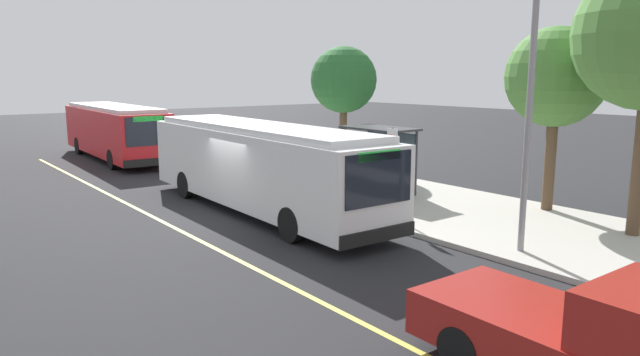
# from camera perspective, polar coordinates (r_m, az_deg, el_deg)

# --- Properties ---
(ground_plane) EXTENTS (120.00, 120.00, 0.00)m
(ground_plane) POSITION_cam_1_polar(r_m,az_deg,el_deg) (18.91, -8.31, -3.82)
(ground_plane) COLOR #232326
(sidewalk_curb) EXTENTS (44.00, 6.40, 0.15)m
(sidewalk_curb) POSITION_cam_1_polar(r_m,az_deg,el_deg) (22.35, 5.22, -1.39)
(sidewalk_curb) COLOR #B7B2A8
(sidewalk_curb) RESTS_ON ground_plane
(lane_stripe_center) EXTENTS (36.00, 0.14, 0.01)m
(lane_stripe_center) POSITION_cam_1_polar(r_m,az_deg,el_deg) (17.98, -14.45, -4.75)
(lane_stripe_center) COLOR #E0D64C
(lane_stripe_center) RESTS_ON ground_plane
(transit_bus_main) EXTENTS (12.02, 2.87, 2.95)m
(transit_bus_main) POSITION_cam_1_polar(r_m,az_deg,el_deg) (19.21, -6.01, 1.38)
(transit_bus_main) COLOR white
(transit_bus_main) RESTS_ON ground_plane
(transit_bus_second) EXTENTS (11.42, 2.99, 2.95)m
(transit_bus_second) POSITION_cam_1_polar(r_m,az_deg,el_deg) (33.25, -19.81, 4.53)
(transit_bus_second) COLOR red
(transit_bus_second) RESTS_ON ground_plane
(pickup_truck) EXTENTS (5.41, 2.07, 1.85)m
(pickup_truck) POSITION_cam_1_polar(r_m,az_deg,el_deg) (9.05, 27.27, -14.99)
(pickup_truck) COLOR maroon
(pickup_truck) RESTS_ON ground_plane
(bus_shelter) EXTENTS (2.90, 1.60, 2.48)m
(bus_shelter) POSITION_cam_1_polar(r_m,az_deg,el_deg) (21.97, 5.88, 3.27)
(bus_shelter) COLOR #333338
(bus_shelter) RESTS_ON sidewalk_curb
(waiting_bench) EXTENTS (1.60, 0.48, 0.95)m
(waiting_bench) POSITION_cam_1_polar(r_m,az_deg,el_deg) (22.23, 5.77, 0.00)
(waiting_bench) COLOR brown
(waiting_bench) RESTS_ON sidewalk_curb
(route_sign_post) EXTENTS (0.44, 0.08, 2.80)m
(route_sign_post) POSITION_cam_1_polar(r_m,az_deg,el_deg) (17.98, 7.20, 1.85)
(route_sign_post) COLOR #333338
(route_sign_post) RESTS_ON sidewalk_curb
(pedestrian_commuter) EXTENTS (0.24, 0.40, 1.69)m
(pedestrian_commuter) POSITION_cam_1_polar(r_m,az_deg,el_deg) (21.62, 0.50, 1.07)
(pedestrian_commuter) COLOR #282D47
(pedestrian_commuter) RESTS_ON sidewalk_curb
(street_tree_upstreet) EXTENTS (3.20, 3.20, 5.95)m
(street_tree_upstreet) POSITION_cam_1_polar(r_m,az_deg,el_deg) (20.02, 22.47, 9.21)
(street_tree_upstreet) COLOR brown
(street_tree_upstreet) RESTS_ON sidewalk_curb
(street_tree_downstreet) EXTENTS (3.10, 3.10, 5.75)m
(street_tree_downstreet) POSITION_cam_1_polar(r_m,az_deg,el_deg) (27.08, 2.37, 9.70)
(street_tree_downstreet) COLOR brown
(street_tree_downstreet) RESTS_ON sidewalk_curb
(utility_pole) EXTENTS (0.16, 0.16, 6.40)m
(utility_pole) POSITION_cam_1_polar(r_m,az_deg,el_deg) (14.94, 20.06, 5.01)
(utility_pole) COLOR gray
(utility_pole) RESTS_ON sidewalk_curb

